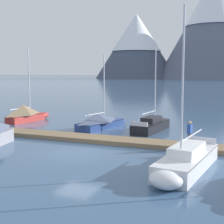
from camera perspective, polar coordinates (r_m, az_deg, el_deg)
ground_plane at (r=22.08m, az=-5.98°, el=-6.92°), size 700.00×700.00×0.00m
mountain_west_summit at (r=240.60m, az=4.12°, el=11.42°), size 56.61×56.61×44.49m
mountain_central_massif at (r=238.99m, az=16.99°, el=14.18°), size 74.33×74.33×68.62m
dock at (r=25.55m, az=-1.71°, el=-4.64°), size 27.85×2.26×0.30m
sailboat_nearest_berth at (r=36.35m, az=-14.25°, el=-0.23°), size 2.07×5.83×7.78m
sailboat_mid_dock_port at (r=31.01m, az=-1.80°, el=-1.58°), size 3.09×6.45×6.73m
sailboat_mid_dock_starboard at (r=30.39m, az=6.95°, el=-2.09°), size 2.21×6.59×7.42m
sailboat_far_berth at (r=18.29m, az=12.27°, el=-8.12°), size 2.56×7.41×8.44m
person_on_dock at (r=23.07m, az=13.00°, el=-3.26°), size 0.31×0.57×1.69m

